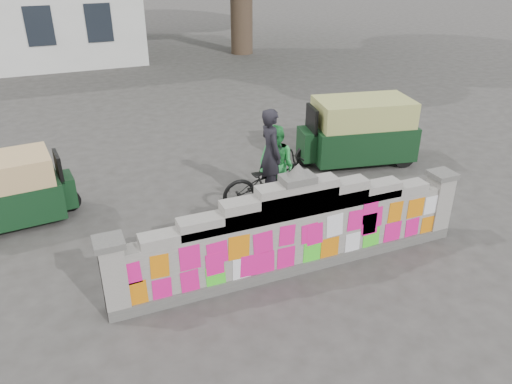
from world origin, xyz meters
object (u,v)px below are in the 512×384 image
(pedestrian, at_px, (276,166))
(rickshaw_right, at_px, (359,130))
(cyclist_rider, at_px, (271,164))
(rickshaw_left, at_px, (4,191))
(cyclist_bike, at_px, (270,181))

(pedestrian, height_order, rickshaw_right, pedestrian)
(pedestrian, relative_size, rickshaw_right, 0.57)
(cyclist_rider, height_order, pedestrian, cyclist_rider)
(pedestrian, distance_m, rickshaw_right, 3.19)
(cyclist_rider, xyz_separation_m, rickshaw_left, (-5.19, 1.29, -0.22))
(cyclist_bike, height_order, cyclist_rider, cyclist_rider)
(cyclist_bike, height_order, pedestrian, pedestrian)
(rickshaw_right, bearing_deg, pedestrian, 35.11)
(cyclist_bike, xyz_separation_m, rickshaw_left, (-5.19, 1.29, 0.17))
(rickshaw_left, bearing_deg, cyclist_bike, -19.51)
(cyclist_rider, distance_m, rickshaw_left, 5.36)
(cyclist_bike, xyz_separation_m, cyclist_rider, (-0.00, 0.00, 0.39))
(cyclist_bike, bearing_deg, rickshaw_left, 77.20)
(cyclist_bike, xyz_separation_m, rickshaw_right, (3.04, 1.33, 0.29))
(cyclist_bike, bearing_deg, pedestrian, -81.76)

